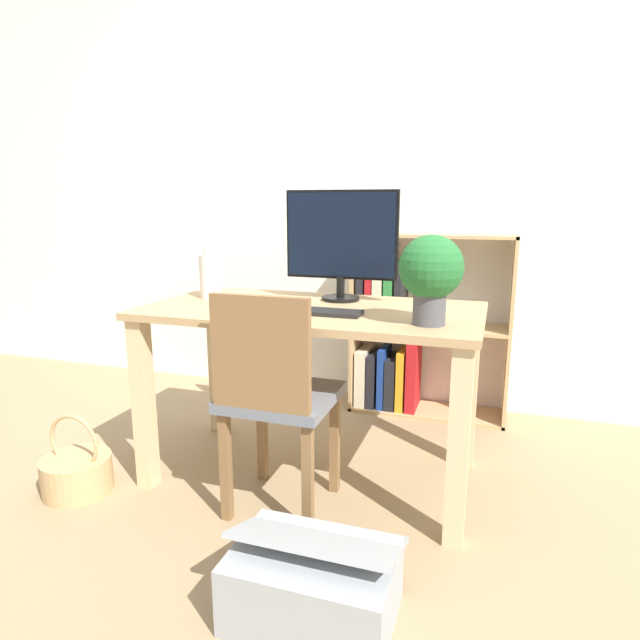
# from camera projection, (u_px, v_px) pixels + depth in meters

# --- Properties ---
(ground_plane) EXTENTS (10.00, 10.00, 0.00)m
(ground_plane) POSITION_uv_depth(u_px,v_px,m) (313.00, 474.00, 2.36)
(ground_plane) COLOR #997F5B
(wall_back) EXTENTS (8.00, 0.05, 2.60)m
(wall_back) POSITION_uv_depth(u_px,v_px,m) (373.00, 180.00, 3.07)
(wall_back) COLOR silver
(wall_back) RESTS_ON ground_plane
(desk) EXTENTS (1.37, 0.72, 0.75)m
(desk) POSITION_uv_depth(u_px,v_px,m) (312.00, 339.00, 2.23)
(desk) COLOR tan
(desk) RESTS_ON ground_plane
(monitor) EXTENTS (0.50, 0.17, 0.48)m
(monitor) POSITION_uv_depth(u_px,v_px,m) (341.00, 239.00, 2.31)
(monitor) COLOR black
(monitor) RESTS_ON desk
(keyboard) EXTENTS (0.38, 0.11, 0.02)m
(keyboard) POSITION_uv_depth(u_px,v_px,m) (314.00, 311.00, 2.07)
(keyboard) COLOR black
(keyboard) RESTS_ON desk
(vase) EXTENTS (0.10, 0.10, 0.24)m
(vase) POSITION_uv_depth(u_px,v_px,m) (211.00, 275.00, 2.39)
(vase) COLOR silver
(vase) RESTS_ON desk
(potted_plant) EXTENTS (0.22, 0.22, 0.32)m
(potted_plant) POSITION_uv_depth(u_px,v_px,m) (431.00, 272.00, 1.84)
(potted_plant) COLOR #4C4C51
(potted_plant) RESTS_ON desk
(chair) EXTENTS (0.40, 0.40, 0.87)m
(chair) POSITION_uv_depth(u_px,v_px,m) (275.00, 394.00, 1.97)
(chair) COLOR slate
(chair) RESTS_ON ground_plane
(bookshelf) EXTENTS (0.86, 0.28, 1.01)m
(bookshelf) POSITION_uv_depth(u_px,v_px,m) (401.00, 335.00, 3.02)
(bookshelf) COLOR tan
(bookshelf) RESTS_ON ground_plane
(basket) EXTENTS (0.28, 0.28, 0.34)m
(basket) POSITION_uv_depth(u_px,v_px,m) (77.00, 472.00, 2.20)
(basket) COLOR tan
(basket) RESTS_ON ground_plane
(storage_box) EXTENTS (0.47, 0.38, 0.28)m
(storage_box) POSITION_uv_depth(u_px,v_px,m) (314.00, 581.00, 1.53)
(storage_box) COLOR #999EA3
(storage_box) RESTS_ON ground_plane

